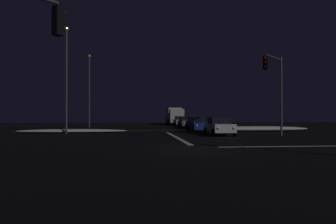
# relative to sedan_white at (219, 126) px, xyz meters

# --- Properties ---
(ground) EXTENTS (120.00, 120.00, 0.10)m
(ground) POSITION_rel_sedan_white_xyz_m (-4.02, -10.38, -0.85)
(ground) COLOR black
(stop_line_north) EXTENTS (0.35, 14.80, 0.01)m
(stop_line_north) POSITION_rel_sedan_white_xyz_m (-4.02, -1.76, -0.80)
(stop_line_north) COLOR white
(stop_line_north) RESTS_ON ground
(centre_line_ns) EXTENTS (22.00, 0.15, 0.01)m
(centre_line_ns) POSITION_rel_sedan_white_xyz_m (-4.02, 9.84, -0.80)
(centre_line_ns) COLOR yellow
(centre_line_ns) RESTS_ON ground
(snow_bank_left_curb) EXTENTS (10.70, 1.50, 0.39)m
(snow_bank_left_curb) POSITION_rel_sedan_white_xyz_m (-13.44, 5.03, -0.60)
(snow_bank_left_curb) COLOR white
(snow_bank_left_curb) RESTS_ON ground
(snow_bank_right_curb) EXTENTS (11.59, 1.50, 0.59)m
(snow_bank_right_curb) POSITION_rel_sedan_white_xyz_m (5.40, 5.88, -0.51)
(snow_bank_right_curb) COLOR white
(snow_bank_right_curb) RESTS_ON ground
(sedan_white) EXTENTS (2.02, 4.33, 1.57)m
(sedan_white) POSITION_rel_sedan_white_xyz_m (0.00, 0.00, 0.00)
(sedan_white) COLOR silver
(sedan_white) RESTS_ON ground
(sedan_blue) EXTENTS (2.02, 4.33, 1.57)m
(sedan_blue) POSITION_rel_sedan_white_xyz_m (-0.61, 6.10, 0.00)
(sedan_blue) COLOR navy
(sedan_blue) RESTS_ON ground
(sedan_red) EXTENTS (2.02, 4.33, 1.57)m
(sedan_red) POSITION_rel_sedan_white_xyz_m (0.01, 11.51, 0.00)
(sedan_red) COLOR maroon
(sedan_red) RESTS_ON ground
(sedan_gray) EXTENTS (2.02, 4.33, 1.57)m
(sedan_gray) POSITION_rel_sedan_white_xyz_m (-0.15, 17.80, 0.00)
(sedan_gray) COLOR slate
(sedan_gray) RESTS_ON ground
(sedan_silver) EXTENTS (2.02, 4.33, 1.57)m
(sedan_silver) POSITION_rel_sedan_white_xyz_m (-0.10, 24.39, 0.00)
(sedan_silver) COLOR #B7B7BC
(sedan_silver) RESTS_ON ground
(box_truck) EXTENTS (2.68, 8.28, 3.08)m
(box_truck) POSITION_rel_sedan_white_xyz_m (-0.09, 32.40, 0.91)
(box_truck) COLOR beige
(box_truck) RESTS_ON ground
(traffic_signal_ne) EXTENTS (2.58, 2.58, 6.74)m
(traffic_signal_ne) POSITION_rel_sedan_white_xyz_m (4.07, -2.29, 3.77)
(traffic_signal_ne) COLOR #4C4C51
(traffic_signal_ne) RESTS_ON ground
(streetlamp_left_near) EXTENTS (0.44, 0.44, 10.13)m
(streetlamp_left_near) POSITION_rel_sedan_white_xyz_m (-13.74, 3.84, 4.97)
(streetlamp_left_near) COLOR #424247
(streetlamp_left_near) RESTS_ON ground
(streetlamp_left_far) EXTENTS (0.44, 0.44, 10.34)m
(streetlamp_left_far) POSITION_rel_sedan_white_xyz_m (-13.74, 19.84, 5.08)
(streetlamp_left_far) COLOR #424247
(streetlamp_left_far) RESTS_ON ground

